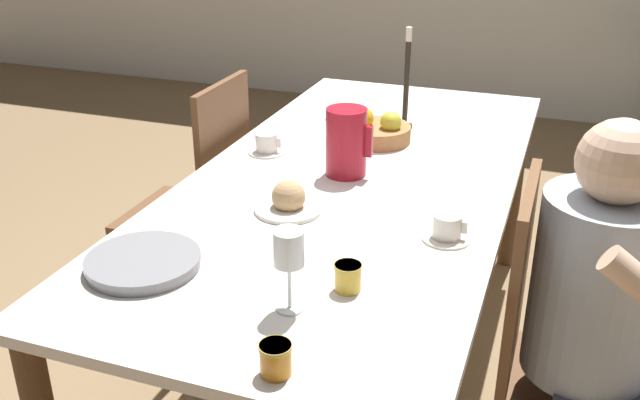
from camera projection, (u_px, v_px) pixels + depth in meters
name	position (u px, v px, depth m)	size (l,w,h in m)	color
ground_plane	(350.00, 373.00, 2.58)	(20.00, 20.00, 0.00)	#7F6647
dining_table	(354.00, 200.00, 2.29)	(0.98, 2.15, 0.78)	silver
chair_person_side	(555.00, 363.00, 1.82)	(0.42, 0.42, 0.98)	brown
chair_opposite	(200.00, 201.00, 2.72)	(0.42, 0.42, 0.98)	brown
person_seated	(607.00, 316.00, 1.68)	(0.39, 0.41, 1.17)	#33333D
red_pitcher	(346.00, 142.00, 2.21)	(0.15, 0.13, 0.22)	#A31423
wine_glass_water	(289.00, 252.00, 1.50)	(0.07, 0.07, 0.19)	white
teacup_near_person	(447.00, 229.00, 1.84)	(0.13, 0.13, 0.07)	silver
teacup_across	(267.00, 144.00, 2.42)	(0.13, 0.13, 0.07)	silver
serving_tray	(143.00, 262.00, 1.71)	(0.28, 0.28, 0.03)	gray
bread_plate	(289.00, 201.00, 2.00)	(0.20, 0.20, 0.10)	silver
jam_jar_amber	(276.00, 358.00, 1.34)	(0.06, 0.06, 0.07)	#C67A1E
jam_jar_red	(348.00, 276.00, 1.61)	(0.06, 0.06, 0.07)	gold
fruit_bowl	(377.00, 131.00, 2.52)	(0.24, 0.24, 0.12)	#9E6B3D
candlestick_tall	(406.00, 89.00, 2.61)	(0.06, 0.06, 0.37)	black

